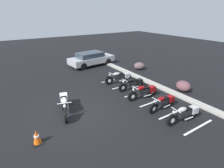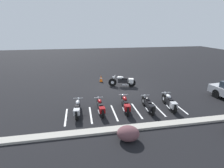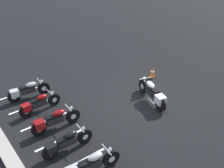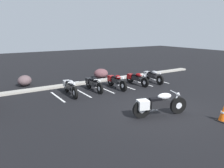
% 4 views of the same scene
% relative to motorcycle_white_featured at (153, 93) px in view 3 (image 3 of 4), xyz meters
% --- Properties ---
extents(ground, '(60.00, 60.00, 0.00)m').
position_rel_motorcycle_white_featured_xyz_m(ground, '(0.50, 0.39, -0.49)').
color(ground, black).
extents(motorcycle_white_featured, '(2.30, 0.94, 0.93)m').
position_rel_motorcycle_white_featured_xyz_m(motorcycle_white_featured, '(0.00, 0.00, 0.00)').
color(motorcycle_white_featured, black).
rests_on(motorcycle_white_featured, ground).
extents(parked_bike_0, '(0.61, 2.13, 0.84)m').
position_rel_motorcycle_white_featured_xyz_m(parked_bike_0, '(-1.80, 4.73, -0.05)').
color(parked_bike_0, black).
rests_on(parked_bike_0, ground).
extents(parked_bike_1, '(0.57, 2.02, 0.79)m').
position_rel_motorcycle_white_featured_xyz_m(parked_bike_1, '(-0.36, 4.80, -0.07)').
color(parked_bike_1, black).
rests_on(parked_bike_1, ground).
extents(parked_bike_2, '(0.59, 2.11, 0.83)m').
position_rel_motorcycle_white_featured_xyz_m(parked_bike_2, '(1.03, 4.55, -0.05)').
color(parked_bike_2, black).
rests_on(parked_bike_2, ground).
extents(parked_bike_3, '(0.55, 1.97, 0.78)m').
position_rel_motorcycle_white_featured_xyz_m(parked_bike_3, '(2.56, 4.55, -0.08)').
color(parked_bike_3, black).
rests_on(parked_bike_3, ground).
extents(parked_bike_4, '(0.58, 2.04, 0.80)m').
position_rel_motorcycle_white_featured_xyz_m(parked_bike_4, '(3.89, 4.53, -0.07)').
color(parked_bike_4, black).
rests_on(parked_bike_4, ground).
extents(concrete_curb, '(18.00, 0.50, 0.12)m').
position_rel_motorcycle_white_featured_xyz_m(concrete_curb, '(0.50, 6.56, -0.43)').
color(concrete_curb, '#A8A399').
rests_on(concrete_curb, ground).
extents(traffic_cone, '(0.40, 0.40, 0.64)m').
position_rel_motorcycle_white_featured_xyz_m(traffic_cone, '(1.73, -1.72, -0.19)').
color(traffic_cone, black).
rests_on(traffic_cone, ground).
extents(stall_line_1, '(0.10, 2.10, 0.00)m').
position_rel_motorcycle_white_featured_xyz_m(stall_line_1, '(-1.10, 4.67, -0.49)').
color(stall_line_1, white).
rests_on(stall_line_1, ground).
extents(stall_line_2, '(0.10, 2.10, 0.00)m').
position_rel_motorcycle_white_featured_xyz_m(stall_line_2, '(0.32, 4.67, -0.49)').
color(stall_line_2, white).
rests_on(stall_line_2, ground).
extents(stall_line_3, '(0.10, 2.10, 0.00)m').
position_rel_motorcycle_white_featured_xyz_m(stall_line_3, '(1.74, 4.67, -0.49)').
color(stall_line_3, white).
rests_on(stall_line_3, ground).
extents(stall_line_4, '(0.10, 2.10, 0.00)m').
position_rel_motorcycle_white_featured_xyz_m(stall_line_4, '(3.16, 4.67, -0.49)').
color(stall_line_4, white).
rests_on(stall_line_4, ground).
extents(stall_line_5, '(0.10, 2.10, 0.00)m').
position_rel_motorcycle_white_featured_xyz_m(stall_line_5, '(4.58, 4.67, -0.49)').
color(stall_line_5, white).
rests_on(stall_line_5, ground).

